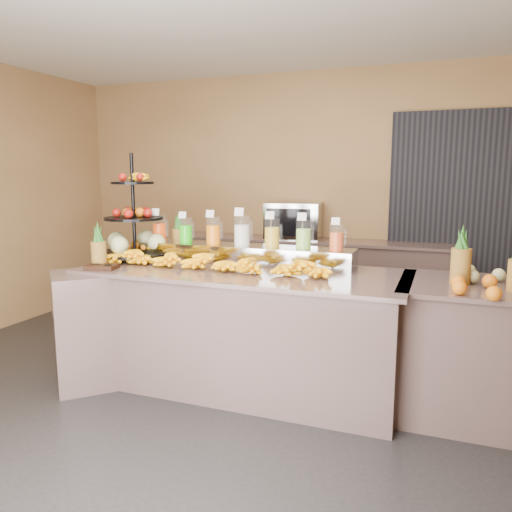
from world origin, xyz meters
The scene contains 20 objects.
ground centered at (0.00, 0.00, 0.00)m, with size 6.00×6.00×0.00m, color black.
room_envelope centered at (0.19, 0.79, 1.88)m, with size 6.04×5.02×2.82m.
buffet_counter centered at (-0.12, 0.26, 0.47)m, with size 2.75×1.25×0.93m.
right_counter centered at (1.70, 0.40, 0.47)m, with size 1.08×0.88×0.93m.
back_ledge centered at (0.00, 2.25, 0.47)m, with size 3.10×0.55×0.93m.
pitcher_tray centered at (-0.12, 0.58, 1.01)m, with size 1.85×0.30×0.15m, color gray.
juice_pitcher_orange_a centered at (-0.90, 0.58, 1.18)m, with size 0.12×0.13×0.29m.
juice_pitcher_green centered at (-0.64, 0.58, 1.17)m, with size 0.11×0.12×0.27m.
juice_pitcher_orange_b centered at (-0.38, 0.58, 1.18)m, with size 0.12×0.13×0.29m.
juice_pitcher_milk centered at (-0.12, 0.58, 1.19)m, with size 0.13×0.14×0.32m.
juice_pitcher_lemon centered at (0.14, 0.58, 1.18)m, with size 0.12×0.13×0.30m.
juice_pitcher_lime centered at (0.40, 0.58, 1.18)m, with size 0.12×0.13×0.29m.
juice_pitcher_orange_c centered at (0.66, 0.58, 1.17)m, with size 0.11×0.11×0.26m.
banana_heap centered at (-0.24, 0.25, 1.00)m, with size 1.95×0.18×0.16m.
fruit_stand centered at (-1.03, 0.46, 1.16)m, with size 0.75×0.75×0.90m.
condiment_caddy centered at (-1.03, -0.05, 0.95)m, with size 0.23×0.17×0.03m, color black.
pineapple_left_a centered at (-1.11, 0.03, 1.06)m, with size 0.12×0.12×0.36m.
pineapple_left_b centered at (-0.82, 0.78, 1.08)m, with size 0.13×0.13×0.40m.
right_fruit_pile centered at (1.69, 0.22, 1.01)m, with size 0.45×0.43×0.24m.
oven_warmer centered at (-0.17, 2.25, 1.13)m, with size 0.61×0.42×0.40m, color gray.
Camera 1 is at (1.43, -3.16, 1.66)m, focal length 35.00 mm.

